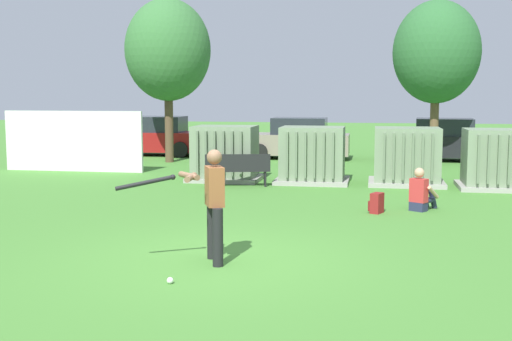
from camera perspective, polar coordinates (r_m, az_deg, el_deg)
ground_plane at (r=10.23m, az=-3.62°, el=-7.87°), size 96.00×96.00×0.00m
fence_panel at (r=22.43m, az=-15.68°, el=2.48°), size 4.80×0.12×2.00m
transformer_west at (r=19.34m, az=-2.72°, el=1.45°), size 2.10×1.70×1.62m
transformer_mid_west at (r=18.89m, az=4.96°, el=1.31°), size 2.10×1.70×1.62m
transformer_mid_east at (r=18.90m, az=13.04°, el=1.16°), size 2.10×1.70×1.62m
transformer_east at (r=18.78m, az=20.43°, el=0.87°), size 2.10×1.70×1.62m
park_bench at (r=18.03m, az=-1.61°, el=0.26°), size 1.84×0.80×0.92m
batter at (r=9.92m, az=-3.96°, el=-2.57°), size 1.55×0.94×1.74m
sports_ball at (r=9.09m, az=-7.52°, el=-9.51°), size 0.09×0.09×0.09m
seated_spectator at (r=14.87m, az=14.22°, el=-1.97°), size 0.68×0.78×0.96m
backpack at (r=14.35m, az=10.48°, el=-2.84°), size 0.35×0.37×0.44m
tree_left at (r=24.66m, az=-7.71°, el=10.35°), size 3.16×3.16×6.04m
tree_center_left at (r=24.30m, az=15.49°, el=9.91°), size 3.06×3.06×5.84m
parked_car_leftmost at (r=27.54m, az=-8.70°, el=2.90°), size 4.24×1.99×1.62m
parked_car_left_of_center at (r=25.83m, az=3.56°, el=2.71°), size 4.21×1.94×1.62m
parked_car_right_of_center at (r=25.99m, az=15.87°, el=2.49°), size 4.31×2.14×1.62m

